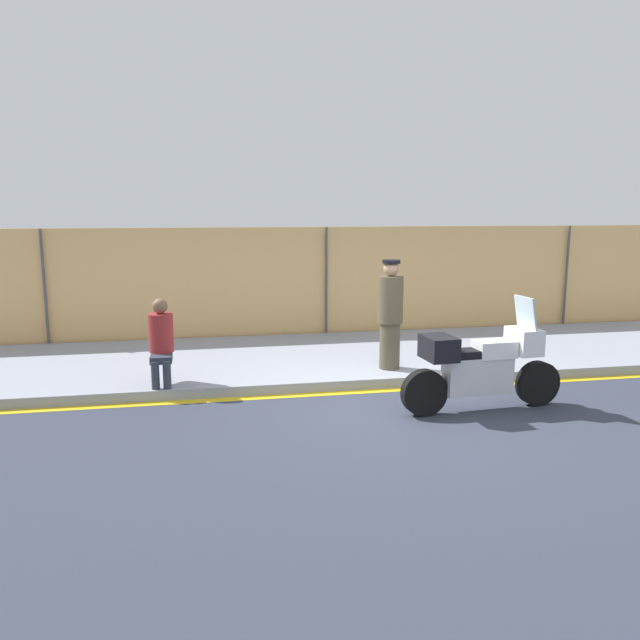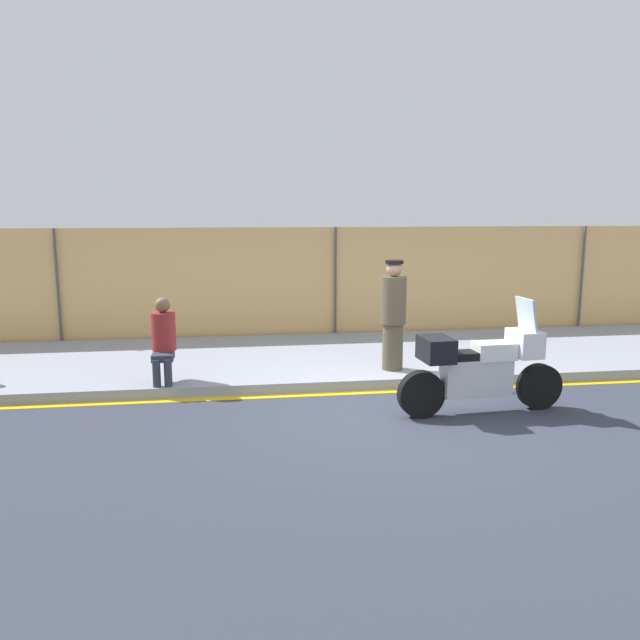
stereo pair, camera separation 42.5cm
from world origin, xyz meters
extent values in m
plane|color=#333847|center=(0.00, 0.00, 0.00)|extent=(120.00, 120.00, 0.00)
cube|color=#8E93A3|center=(0.00, 2.79, 0.07)|extent=(38.86, 3.54, 0.15)
cube|color=gold|center=(0.00, 0.93, 0.00)|extent=(38.86, 0.18, 0.01)
cube|color=#E5B26B|center=(0.00, 4.65, 1.13)|extent=(36.92, 0.08, 2.25)
cylinder|color=#4C4C51|center=(-5.23, 4.55, 1.13)|extent=(0.05, 0.05, 2.25)
cylinder|color=#4C4C51|center=(0.00, 4.55, 1.13)|extent=(0.05, 0.05, 2.25)
cylinder|color=#4C4C51|center=(5.23, 4.55, 1.13)|extent=(0.05, 0.05, 2.25)
cylinder|color=black|center=(1.94, -0.10, 0.30)|extent=(0.61, 0.18, 0.60)
cylinder|color=black|center=(0.30, -0.22, 0.30)|extent=(0.61, 0.18, 0.60)
cube|color=silver|center=(1.04, -0.17, 0.48)|extent=(0.92, 0.34, 0.48)
cube|color=white|center=(1.27, -0.15, 0.81)|extent=(0.54, 0.34, 0.22)
cube|color=black|center=(0.94, -0.17, 0.77)|extent=(0.62, 0.32, 0.10)
cube|color=white|center=(1.69, -0.12, 0.89)|extent=(0.35, 0.50, 0.34)
cube|color=silver|center=(1.69, -0.12, 1.27)|extent=(0.13, 0.43, 0.42)
cube|color=black|center=(0.48, -0.21, 0.87)|extent=(0.40, 0.53, 0.30)
cylinder|color=brown|center=(0.40, 1.60, 0.51)|extent=(0.32, 0.32, 0.72)
cylinder|color=brown|center=(0.40, 1.60, 1.23)|extent=(0.39, 0.39, 0.72)
sphere|color=tan|center=(0.40, 1.60, 1.71)|extent=(0.24, 0.24, 0.24)
cylinder|color=black|center=(0.40, 1.60, 1.81)|extent=(0.27, 0.27, 0.05)
cylinder|color=#2D3342|center=(-3.10, 1.12, 0.34)|extent=(0.11, 0.11, 0.39)
cylinder|color=#2D3342|center=(-2.94, 1.12, 0.34)|extent=(0.11, 0.11, 0.39)
cube|color=#2D3342|center=(-3.02, 1.32, 0.54)|extent=(0.30, 0.39, 0.10)
cylinder|color=maroon|center=(-3.02, 1.51, 0.86)|extent=(0.35, 0.35, 0.55)
sphere|color=brown|center=(-3.02, 1.51, 1.25)|extent=(0.22, 0.22, 0.22)
camera|label=1|loc=(-2.45, -7.45, 2.61)|focal=35.00mm
camera|label=2|loc=(-2.03, -7.52, 2.61)|focal=35.00mm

